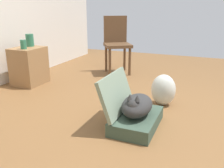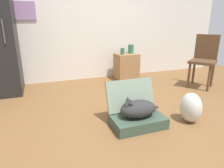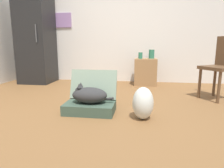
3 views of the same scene
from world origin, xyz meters
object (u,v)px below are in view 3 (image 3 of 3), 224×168
cat (89,95)px  vase_tall (140,56)px  suitcase_base (90,108)px  side_table (145,72)px  vase_short (152,54)px  chair (222,65)px  plastic_bag_white (143,103)px  refrigerator (36,39)px

cat → vase_tall: vase_tall is taller
suitcase_base → side_table: 2.05m
vase_tall → vase_short: vase_short is taller
suitcase_base → chair: size_ratio=0.64×
suitcase_base → vase_short: size_ratio=3.37×
cat → chair: 2.11m
side_table → cat: bearing=-110.7°
cat → chair: size_ratio=0.53×
plastic_bag_white → refrigerator: (-2.34, 1.98, 0.78)m
refrigerator → chair: size_ratio=1.98×
suitcase_base → plastic_bag_white: plastic_bag_white is taller
vase_tall → cat: bearing=-108.1°
refrigerator → chair: bearing=-14.5°
plastic_bag_white → side_table: 2.03m
vase_tall → side_table: bearing=20.2°
refrigerator → vase_tall: (2.28, 0.01, -0.35)m
cat → chair: (1.86, 0.95, 0.31)m
side_table → vase_short: 0.39m
cat → refrigerator: bearing=131.9°
plastic_bag_white → vase_tall: 2.04m
cat → vase_tall: bearing=71.9°
cat → refrigerator: (-1.67, 1.86, 0.73)m
refrigerator → vase_tall: refrigerator is taller
chair → cat: bearing=-97.4°
refrigerator → side_table: bearing=1.2°
side_table → refrigerator: bearing=-178.8°
plastic_bag_white → vase_tall: (-0.06, 1.99, 0.43)m
refrigerator → vase_short: 2.53m
cat → vase_short: (0.84, 1.95, 0.42)m
suitcase_base → chair: chair is taller
plastic_bag_white → chair: chair is taller
vase_short → chair: (1.03, -1.00, -0.11)m
cat → plastic_bag_white: (0.67, -0.12, -0.04)m
plastic_bag_white → refrigerator: size_ratio=0.19×
vase_short → chair: bearing=-44.2°
side_table → chair: size_ratio=0.57×
chair → suitcase_base: bearing=-97.2°
vase_tall → chair: size_ratio=0.13×
chair → vase_short: bearing=-168.5°
vase_tall → refrigerator: bearing=-179.8°
vase_tall → plastic_bag_white: bearing=-88.2°
side_table → suitcase_base: bearing=-110.5°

